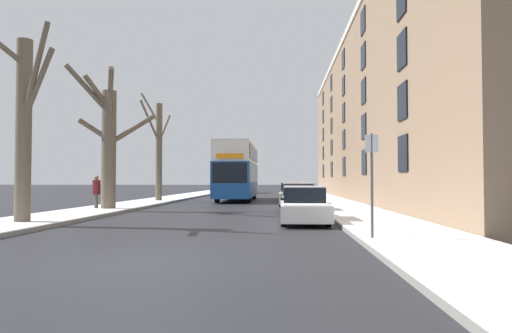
% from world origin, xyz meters
% --- Properties ---
extents(ground_plane, '(320.00, 320.00, 0.00)m').
position_xyz_m(ground_plane, '(0.00, 0.00, 0.00)').
color(ground_plane, '#28282D').
extents(sidewalk_left, '(3.12, 130.00, 0.16)m').
position_xyz_m(sidewalk_left, '(-6.29, 53.00, 0.08)').
color(sidewalk_left, gray).
rests_on(sidewalk_left, ground).
extents(sidewalk_right, '(3.12, 130.00, 0.16)m').
position_xyz_m(sidewalk_right, '(6.29, 53.00, 0.08)').
color(sidewalk_right, gray).
rests_on(sidewalk_right, ground).
extents(terrace_facade_right, '(9.10, 49.56, 13.40)m').
position_xyz_m(terrace_facade_right, '(12.34, 27.70, 6.70)').
color(terrace_facade_right, '#8C7056').
rests_on(terrace_facade_right, ground).
extents(bare_tree_left_0, '(2.89, 2.01, 7.04)m').
position_xyz_m(bare_tree_left_0, '(-6.04, 6.40, 3.54)').
color(bare_tree_left_0, brown).
rests_on(bare_tree_left_0, ground).
extents(bare_tree_left_1, '(4.06, 3.34, 7.33)m').
position_xyz_m(bare_tree_left_1, '(-5.98, 13.94, 3.53)').
color(bare_tree_left_1, brown).
rests_on(bare_tree_left_1, ground).
extents(bare_tree_left_2, '(1.86, 4.22, 8.05)m').
position_xyz_m(bare_tree_left_2, '(-5.98, 23.53, 3.90)').
color(bare_tree_left_2, brown).
rests_on(bare_tree_left_2, ground).
extents(double_decker_bus, '(2.62, 11.14, 4.36)m').
position_xyz_m(double_decker_bus, '(-0.58, 26.78, 2.47)').
color(double_decker_bus, '#194C99').
rests_on(double_decker_bus, ground).
extents(parked_car_0, '(1.71, 4.53, 1.36)m').
position_xyz_m(parked_car_0, '(3.64, 8.21, 0.63)').
color(parked_car_0, silver).
rests_on(parked_car_0, ground).
extents(parked_car_1, '(1.70, 4.16, 1.46)m').
position_xyz_m(parked_car_1, '(3.64, 13.69, 0.67)').
color(parked_car_1, black).
rests_on(parked_car_1, ground).
extents(parked_car_2, '(1.88, 4.04, 1.50)m').
position_xyz_m(parked_car_2, '(3.64, 19.65, 0.69)').
color(parked_car_2, silver).
rests_on(parked_car_2, ground).
extents(parked_car_3, '(1.78, 4.09, 1.43)m').
position_xyz_m(parked_car_3, '(3.64, 25.12, 0.66)').
color(parked_car_3, '#9EA3AD').
rests_on(parked_car_3, ground).
extents(parked_car_4, '(1.73, 4.60, 1.46)m').
position_xyz_m(parked_car_4, '(3.64, 30.35, 0.68)').
color(parked_car_4, maroon).
rests_on(parked_car_4, ground).
extents(oncoming_van, '(1.90, 5.32, 2.18)m').
position_xyz_m(oncoming_van, '(-1.79, 48.29, 1.19)').
color(oncoming_van, '#9EA3AD').
rests_on(oncoming_van, ground).
extents(pedestrian_left_sidewalk, '(0.40, 0.40, 1.83)m').
position_xyz_m(pedestrian_left_sidewalk, '(-6.67, 14.21, 1.00)').
color(pedestrian_left_sidewalk, '#4C4742').
rests_on(pedestrian_left_sidewalk, ground).
extents(street_sign_post, '(0.32, 0.07, 2.72)m').
position_xyz_m(street_sign_post, '(5.03, 2.61, 1.56)').
color(street_sign_post, '#4C4F54').
rests_on(street_sign_post, ground).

